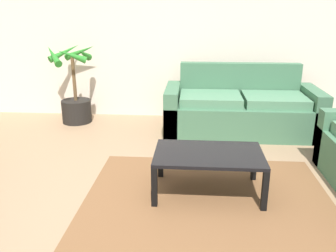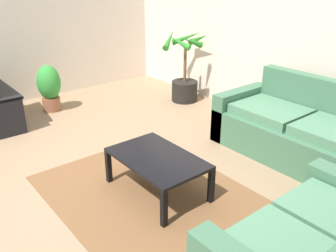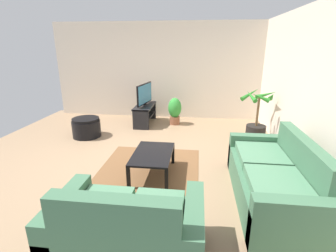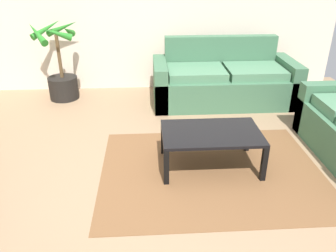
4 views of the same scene
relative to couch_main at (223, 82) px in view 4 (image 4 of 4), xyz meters
name	(u,v)px [view 4 (image 4 of 4)]	position (x,y,z in m)	size (l,w,h in m)	color
ground_plane	(152,201)	(-1.10, -2.28, -0.30)	(6.60, 6.60, 0.00)	#937556
wall_back	(146,1)	(-1.10, 0.72, 1.05)	(6.00, 0.06, 2.70)	beige
couch_main	(223,82)	(0.00, 0.00, 0.00)	(2.04, 0.90, 0.90)	#3F6B4C
coffee_table	(211,136)	(-0.49, -1.75, 0.04)	(0.97, 0.62, 0.39)	black
area_rug	(211,170)	(-0.49, -1.85, -0.30)	(2.20, 1.70, 0.01)	brown
potted_palm	(61,73)	(-2.39, 0.27, 0.10)	(0.70, 0.79, 1.16)	black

